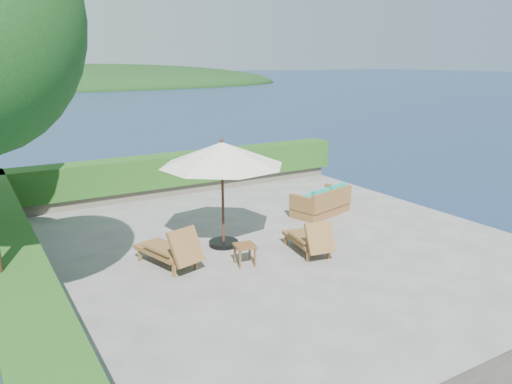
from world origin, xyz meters
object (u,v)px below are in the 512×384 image
lounge_right (310,239)px  wicker_loveseat (322,203)px  patio_umbrella (222,155)px  side_table (245,248)px  lounge_left (171,249)px

lounge_right → wicker_loveseat: size_ratio=0.83×
lounge_right → wicker_loveseat: lounge_right is taller
patio_umbrella → wicker_loveseat: 4.18m
patio_umbrella → side_table: (-0.14, -1.31, -1.86)m
patio_umbrella → lounge_right: 2.83m
lounge_right → lounge_left: bearing=172.2°
side_table → wicker_loveseat: 4.31m
lounge_left → side_table: 1.62m
patio_umbrella → lounge_left: 2.49m
side_table → wicker_loveseat: bearing=28.8°
patio_umbrella → side_table: 2.28m
lounge_right → side_table: 1.64m
side_table → wicker_loveseat: size_ratio=0.26×
lounge_right → patio_umbrella: bearing=143.6°
lounge_right → side_table: size_ratio=3.16×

